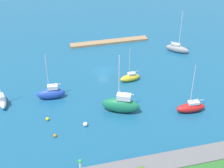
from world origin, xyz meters
name	(u,v)px	position (x,y,z in m)	size (l,w,h in m)	color
water	(103,70)	(0.00, 0.00, 0.00)	(160.00, 160.00, 0.00)	#19567F
pier_dock	(109,42)	(-5.40, -15.22, 0.32)	(22.77, 2.51, 0.63)	#997A56
breakwater	(150,167)	(0.00, 33.99, 0.70)	(57.46, 3.84, 1.39)	slate
harbor_beacon	(80,167)	(11.32, 33.99, 3.54)	(0.56, 0.56, 3.73)	silver
sailboat_white_by_breakwater	(2,100)	(23.74, 9.02, 1.11)	(2.00, 5.51, 9.78)	white
sailboat_yellow_lone_north	(130,77)	(-5.07, 6.41, 0.92)	(5.02, 2.27, 8.62)	yellow
sailboat_green_west_end	(121,104)	(0.29, 17.43, 1.75)	(8.17, 5.60, 12.80)	#19724C
sailboat_red_near_pier	(191,107)	(-13.54, 20.98, 1.06)	(6.18, 2.45, 10.82)	red
sailboat_gray_off_beacon	(177,48)	(-21.97, -4.86, 1.11)	(6.07, 5.69, 11.56)	gray
sailboat_blue_lone_south	(51,93)	(13.57, 9.02, 1.32)	(6.23, 2.64, 10.76)	#2347B2
mooring_buoy_orange	(55,136)	(14.21, 21.96, 0.30)	(0.61, 0.61, 0.61)	orange
mooring_buoy_yellow	(47,119)	(15.13, 16.67, 0.34)	(0.69, 0.69, 0.69)	yellow
mooring_buoy_white	(85,124)	(8.18, 20.28, 0.45)	(0.90, 0.90, 0.90)	white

